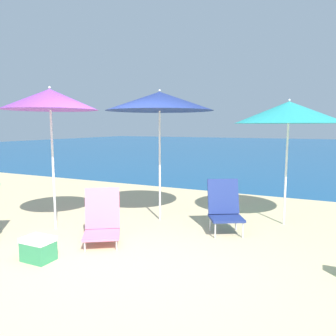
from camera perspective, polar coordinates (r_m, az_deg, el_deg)
name	(u,v)px	position (r m, az deg, el deg)	size (l,w,h in m)	color
ground_plane	(131,262)	(4.37, -6.43, -15.92)	(60.00, 60.00, 0.00)	#D1BA89
sea_water	(294,147)	(28.36, 21.14, 3.35)	(60.00, 40.00, 0.01)	navy
beach_umbrella_purple	(50,100)	(5.69, -19.85, 11.15)	(1.53, 1.53, 2.35)	white
beach_umbrella_navy	(160,101)	(5.91, -1.48, 11.53)	(1.92, 1.92, 2.36)	white
beach_umbrella_teal	(289,112)	(5.98, 20.29, 9.06)	(1.82, 1.82, 2.18)	white
beach_chair_navy	(225,206)	(5.44, 9.82, -6.59)	(0.72, 0.73, 0.85)	silver
beach_chair_pink	(102,220)	(5.00, -11.41, -8.88)	(0.74, 0.77, 0.80)	silver
cooler_box	(38,249)	(4.64, -21.65, -12.94)	(0.39, 0.29, 0.31)	#338C59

